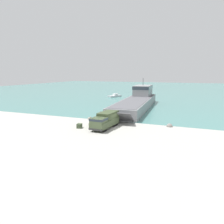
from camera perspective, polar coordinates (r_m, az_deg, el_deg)
ground_plane at (r=41.14m, az=0.39°, el=-3.98°), size 240.00×240.00×0.00m
water_surface at (r=133.16m, az=15.42°, el=5.63°), size 240.00×180.00×0.01m
landing_craft at (r=64.71m, az=6.72°, el=3.10°), size 9.86×38.43×8.27m
military_truck at (r=40.27m, az=-1.80°, el=-2.12°), size 3.05×7.54×2.84m
soldier_on_ramp at (r=42.21m, az=-5.57°, el=-2.24°), size 0.35×0.49×1.76m
moored_boat_a at (r=91.17m, az=0.72°, el=4.25°), size 4.15×6.96×1.36m
cargo_crate at (r=40.90m, az=-8.51°, el=-3.59°), size 0.98×1.11×0.82m
shoreline_rock_a at (r=48.30m, az=-5.94°, el=-1.87°), size 0.85×0.85×0.85m
shoreline_rock_b at (r=48.16m, az=-5.85°, el=-1.90°), size 0.65×0.65×0.65m
shoreline_rock_c at (r=42.93m, az=14.79°, el=-3.72°), size 1.19×1.19×1.19m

